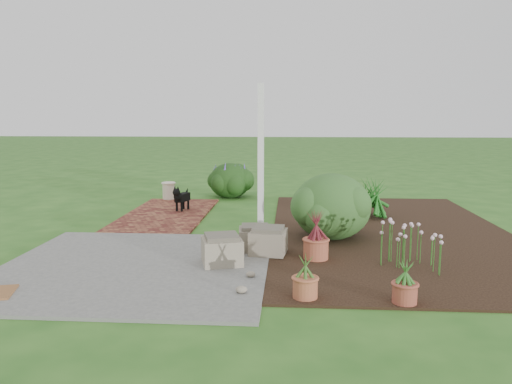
# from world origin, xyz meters

# --- Properties ---
(ground) EXTENTS (80.00, 80.00, 0.00)m
(ground) POSITION_xyz_m (0.00, 0.00, 0.00)
(ground) COLOR #2A5F1E
(ground) RESTS_ON ground
(concrete_patio) EXTENTS (3.50, 3.50, 0.04)m
(concrete_patio) POSITION_xyz_m (-1.25, -1.75, 0.02)
(concrete_patio) COLOR #5F5F5C
(concrete_patio) RESTS_ON ground
(brick_path) EXTENTS (1.60, 3.50, 0.04)m
(brick_path) POSITION_xyz_m (-1.70, 1.75, 0.02)
(brick_path) COLOR #5B221C
(brick_path) RESTS_ON ground
(garden_bed) EXTENTS (4.00, 7.00, 0.03)m
(garden_bed) POSITION_xyz_m (2.50, 0.50, 0.01)
(garden_bed) COLOR black
(garden_bed) RESTS_ON ground
(veranda_post) EXTENTS (0.10, 0.10, 2.50)m
(veranda_post) POSITION_xyz_m (0.30, 0.10, 1.25)
(veranda_post) COLOR white
(veranda_post) RESTS_ON ground
(stone_trough_near) EXTENTS (0.62, 0.62, 0.34)m
(stone_trough_near) POSITION_xyz_m (-0.11, -1.61, 0.21)
(stone_trough_near) COLOR gray
(stone_trough_near) RESTS_ON concrete_patio
(stone_trough_mid) EXTENTS (0.55, 0.55, 0.33)m
(stone_trough_mid) POSITION_xyz_m (0.48, -1.07, 0.21)
(stone_trough_mid) COLOR gray
(stone_trough_mid) RESTS_ON concrete_patio
(stone_trough_far) EXTENTS (0.50, 0.50, 0.31)m
(stone_trough_far) POSITION_xyz_m (0.27, -0.87, 0.20)
(stone_trough_far) COLOR #716656
(stone_trough_far) RESTS_ON concrete_patio
(black_dog) EXTENTS (0.29, 0.55, 0.49)m
(black_dog) POSITION_xyz_m (-1.47, 2.05, 0.33)
(black_dog) COLOR black
(black_dog) RESTS_ON brick_path
(cream_ceramic_urn) EXTENTS (0.33, 0.33, 0.39)m
(cream_ceramic_urn) POSITION_xyz_m (-2.08, 3.48, 0.23)
(cream_ceramic_urn) COLOR #F2E0C7
(cream_ceramic_urn) RESTS_ON brick_path
(evergreen_shrub) EXTENTS (1.66, 1.66, 1.07)m
(evergreen_shrub) POSITION_xyz_m (1.45, 0.01, 0.57)
(evergreen_shrub) COLOR #14431D
(evergreen_shrub) RESTS_ON garden_bed
(agapanthus_clump_back) EXTENTS (1.33, 1.33, 0.91)m
(agapanthus_clump_back) POSITION_xyz_m (2.35, 1.68, 0.49)
(agapanthus_clump_back) COLOR #0E3914
(agapanthus_clump_back) RESTS_ON garden_bed
(agapanthus_clump_front) EXTENTS (1.00, 1.00, 0.75)m
(agapanthus_clump_front) POSITION_xyz_m (2.19, 2.02, 0.40)
(agapanthus_clump_front) COLOR #0C370C
(agapanthus_clump_front) RESTS_ON garden_bed
(pink_flower_patch) EXTENTS (1.19, 1.19, 0.59)m
(pink_flower_patch) POSITION_xyz_m (2.32, -1.58, 0.32)
(pink_flower_patch) COLOR #113D0F
(pink_flower_patch) RESTS_ON garden_bed
(terracotta_pot_bronze) EXTENTS (0.39, 0.39, 0.28)m
(terracotta_pot_bronze) POSITION_xyz_m (1.15, -1.26, 0.17)
(terracotta_pot_bronze) COLOR #A25037
(terracotta_pot_bronze) RESTS_ON garden_bed
(terracotta_pot_small_left) EXTENTS (0.32, 0.32, 0.22)m
(terracotta_pot_small_left) POSITION_xyz_m (2.00, -2.85, 0.14)
(terracotta_pot_small_left) COLOR #994433
(terracotta_pot_small_left) RESTS_ON garden_bed
(terracotta_pot_small_right) EXTENTS (0.31, 0.31, 0.23)m
(terracotta_pot_small_right) POSITION_xyz_m (0.96, -2.77, 0.14)
(terracotta_pot_small_right) COLOR #AB593A
(terracotta_pot_small_right) RESTS_ON garden_bed
(purple_flowering_bush) EXTENTS (1.13, 1.13, 0.87)m
(purple_flowering_bush) POSITION_xyz_m (-0.70, 4.09, 0.43)
(purple_flowering_bush) COLOR black
(purple_flowering_bush) RESTS_ON ground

